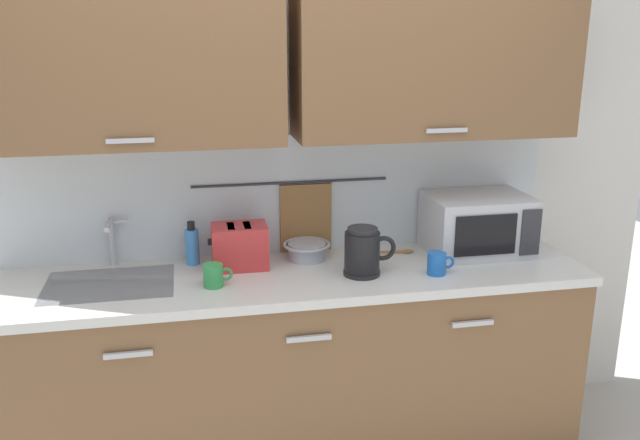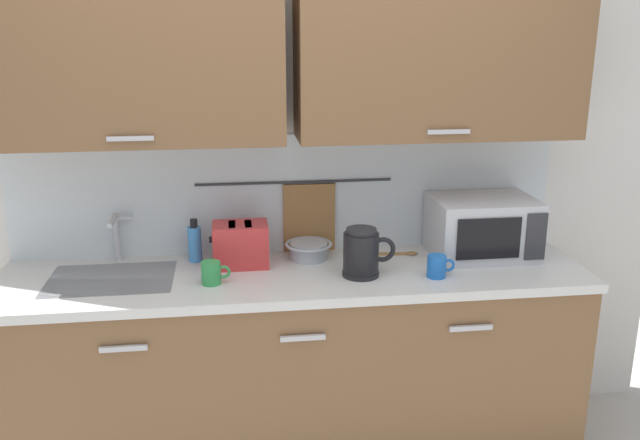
% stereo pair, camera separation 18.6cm
% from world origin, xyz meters
% --- Properties ---
extents(counter_unit, '(2.53, 0.64, 0.90)m').
position_xyz_m(counter_unit, '(-0.01, 0.30, 0.46)').
color(counter_unit, brown).
rests_on(counter_unit, ground).
extents(back_wall_assembly, '(3.70, 0.41, 2.50)m').
position_xyz_m(back_wall_assembly, '(0.00, 0.53, 1.52)').
color(back_wall_assembly, silver).
rests_on(back_wall_assembly, ground).
extents(sink_faucet, '(0.09, 0.17, 0.22)m').
position_xyz_m(sink_faucet, '(-0.77, 0.53, 1.04)').
color(sink_faucet, '#B2B5BA').
rests_on(sink_faucet, counter_unit).
extents(microwave, '(0.46, 0.35, 0.27)m').
position_xyz_m(microwave, '(0.87, 0.41, 1.04)').
color(microwave, silver).
rests_on(microwave, counter_unit).
extents(electric_kettle, '(0.23, 0.16, 0.21)m').
position_xyz_m(electric_kettle, '(0.28, 0.22, 1.00)').
color(electric_kettle, black).
rests_on(electric_kettle, counter_unit).
extents(dish_soap_bottle, '(0.06, 0.06, 0.20)m').
position_xyz_m(dish_soap_bottle, '(-0.43, 0.50, 0.99)').
color(dish_soap_bottle, '#3F8CD8').
rests_on(dish_soap_bottle, counter_unit).
extents(mug_near_sink, '(0.12, 0.08, 0.09)m').
position_xyz_m(mug_near_sink, '(-0.35, 0.21, 0.95)').
color(mug_near_sink, green).
rests_on(mug_near_sink, counter_unit).
extents(mixing_bowl, '(0.21, 0.21, 0.08)m').
position_xyz_m(mixing_bowl, '(0.08, 0.46, 0.94)').
color(mixing_bowl, '#A5ADB7').
rests_on(mixing_bowl, counter_unit).
extents(toaster, '(0.26, 0.17, 0.19)m').
position_xyz_m(toaster, '(-0.23, 0.42, 1.00)').
color(toaster, red).
rests_on(toaster, counter_unit).
extents(mug_by_kettle, '(0.12, 0.08, 0.09)m').
position_xyz_m(mug_by_kettle, '(0.59, 0.16, 0.95)').
color(mug_by_kettle, blue).
rests_on(mug_by_kettle, counter_unit).
extents(wooden_spoon, '(0.28, 0.06, 0.01)m').
position_xyz_m(wooden_spoon, '(0.48, 0.46, 0.91)').
color(wooden_spoon, '#9E7042').
rests_on(wooden_spoon, counter_unit).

